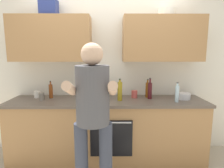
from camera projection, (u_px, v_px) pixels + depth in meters
name	position (u px, v px, depth m)	size (l,w,h in m)	color
ground_plane	(107.00, 157.00, 2.89)	(12.00, 12.00, 0.00)	#B2A893
back_wall_unit	(107.00, 58.00, 2.91)	(4.00, 0.38, 2.50)	silver
counter	(107.00, 129.00, 2.81)	(2.84, 0.67, 0.90)	#A37547
person_standing	(93.00, 111.00, 1.92)	(0.49, 0.45, 1.67)	#383D4C
bottle_soy	(104.00, 92.00, 2.90)	(0.06, 0.06, 0.22)	black
bottle_syrup	(147.00, 90.00, 2.89)	(0.06, 0.06, 0.28)	#8C4C14
bottle_oil	(120.00, 91.00, 2.69)	(0.07, 0.07, 0.31)	olive
bottle_wine	(150.00, 90.00, 2.79)	(0.06, 0.06, 0.31)	#471419
bottle_water	(177.00, 94.00, 2.60)	(0.05, 0.05, 0.28)	silver
bottle_vinegar	(51.00, 91.00, 2.84)	(0.06, 0.06, 0.26)	brown
bottle_soda	(90.00, 90.00, 2.93)	(0.07, 0.07, 0.25)	#198C33
cup_coffee	(37.00, 94.00, 2.86)	(0.08, 0.08, 0.10)	white
cup_stoneware	(42.00, 96.00, 2.73)	(0.08, 0.08, 0.11)	slate
cup_ceramic	(134.00, 94.00, 2.87)	(0.09, 0.09, 0.11)	#BF4C47
mixing_bowl	(183.00, 96.00, 2.79)	(0.20, 0.20, 0.09)	silver
grocery_bag_produce	(91.00, 92.00, 2.70)	(0.19, 0.21, 0.24)	silver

